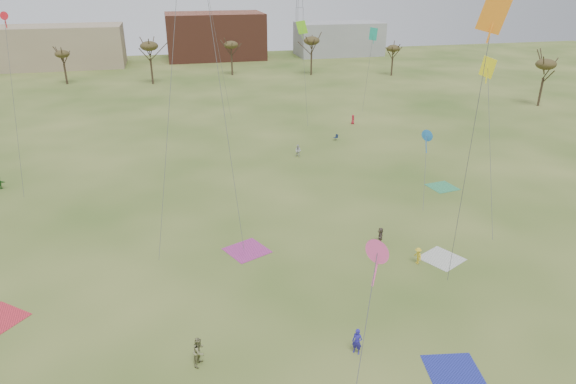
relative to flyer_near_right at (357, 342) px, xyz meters
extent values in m
plane|color=#304E18|center=(-1.23, 1.92, -0.90)|extent=(260.00, 260.00, 0.00)
imported|color=#27219A|center=(0.00, 0.00, 0.00)|extent=(0.78, 0.75, 1.79)
imported|color=olive|center=(-9.84, 1.28, 0.09)|extent=(1.14, 1.21, 1.98)
imported|color=brown|center=(7.05, 13.04, -0.12)|extent=(0.95, 1.51, 1.56)
imported|color=yellow|center=(8.76, 9.13, -0.17)|extent=(0.62, 0.99, 1.46)
imported|color=silver|center=(5.65, 37.29, -0.09)|extent=(1.00, 0.97, 1.62)
imported|color=#AE1D2D|center=(18.00, 50.39, -0.15)|extent=(0.84, 0.85, 1.49)
cube|color=#232C99|center=(5.18, -3.03, -0.89)|extent=(3.69, 3.69, 0.03)
cube|color=beige|center=(11.15, 9.33, -0.89)|extent=(4.08, 4.08, 0.03)
cube|color=#AC3484|center=(-4.79, 14.52, -0.89)|extent=(4.31, 4.31, 0.03)
cube|color=#369660|center=(19.00, 23.53, -0.89)|extent=(3.30, 3.30, 0.03)
cube|color=#15213A|center=(12.65, 42.81, -0.48)|extent=(0.65, 0.65, 0.04)
cube|color=#15213A|center=(12.87, 42.90, -0.25)|extent=(0.30, 0.51, 0.44)
cylinder|color=#4C4C51|center=(-5.99, 15.91, 10.83)|extent=(1.55, 5.73, 21.66)
cone|color=#FF50A0|center=(-1.20, -4.58, 9.34)|extent=(1.30, 0.09, 1.30)
cube|color=#FF50A0|center=(-1.20, -4.58, 8.52)|extent=(0.08, 0.08, 2.13)
cylinder|color=#4C4C51|center=(-2.48, -6.42, 4.67)|extent=(2.61, 3.73, 9.36)
cube|color=orange|center=(8.48, 3.33, 19.31)|extent=(1.02, 1.02, 2.01)
cube|color=orange|center=(8.48, 3.33, 18.60)|extent=(0.08, 0.08, 1.81)
cylinder|color=#4C4C51|center=(8.81, 4.18, 9.66)|extent=(0.72, 1.75, 19.31)
cube|color=yellow|center=(17.04, 15.60, 13.89)|extent=(0.89, 0.89, 1.75)
cube|color=yellow|center=(17.04, 15.60, 13.28)|extent=(0.08, 0.08, 1.57)
cylinder|color=#4C4C51|center=(16.64, 12.74, 6.95)|extent=(0.84, 5.76, 13.90)
cylinder|color=#4C4C51|center=(-10.38, 15.60, 11.31)|extent=(3.77, 5.12, 22.63)
cone|color=blue|center=(15.03, 21.13, 6.18)|extent=(1.26, 0.09, 1.26)
cube|color=blue|center=(15.03, 21.13, 5.37)|extent=(0.08, 0.08, 2.07)
cylinder|color=#4C4C51|center=(14.03, 18.90, 3.09)|extent=(2.04, 4.51, 6.20)
cube|color=#91F829|center=(9.28, 49.77, 14.12)|extent=(0.99, 0.99, 1.95)
cube|color=#91F829|center=(9.28, 49.77, 13.44)|extent=(0.08, 0.08, 1.76)
cylinder|color=#4C4C51|center=(9.58, 48.83, 7.06)|extent=(0.64, 1.91, 14.12)
cone|color=red|center=(-25.18, 33.42, 17.57)|extent=(0.81, 0.06, 0.81)
cube|color=red|center=(-25.18, 33.42, 17.06)|extent=(0.08, 0.08, 1.32)
cylinder|color=#4C4C51|center=(-25.50, 31.26, 8.79)|extent=(0.67, 4.35, 17.57)
cube|color=#189279|center=(22.08, 54.09, 12.42)|extent=(0.96, 0.96, 1.89)
cube|color=#189279|center=(22.08, 54.09, 11.76)|extent=(0.08, 0.08, 1.70)
cylinder|color=#4C4C51|center=(21.46, 53.88, 6.21)|extent=(1.30, 0.47, 12.42)
cylinder|color=#4C4C51|center=(-2.74, 54.04, 13.39)|extent=(3.74, 0.66, 26.79)
cylinder|color=#3A2B1E|center=(-31.23, 93.92, 1.26)|extent=(0.40, 0.40, 4.32)
ellipsoid|color=#473D1E|center=(-31.23, 93.92, 5.44)|extent=(3.02, 3.02, 1.58)
cylinder|color=#3A2B1E|center=(-13.23, 89.92, 1.80)|extent=(0.40, 0.40, 5.40)
ellipsoid|color=#473D1E|center=(-13.23, 89.92, 7.02)|extent=(3.78, 3.78, 1.98)
cylinder|color=#3A2B1E|center=(4.77, 95.92, 1.44)|extent=(0.40, 0.40, 4.68)
ellipsoid|color=#473D1E|center=(4.77, 95.92, 5.97)|extent=(3.28, 3.28, 1.72)
cylinder|color=#3A2B1E|center=(22.77, 91.92, 1.74)|extent=(0.40, 0.40, 5.28)
ellipsoid|color=#473D1E|center=(22.77, 91.92, 6.85)|extent=(3.70, 3.70, 1.94)
cylinder|color=#3A2B1E|center=(40.77, 86.92, 1.20)|extent=(0.40, 0.40, 4.20)
ellipsoid|color=#473D1E|center=(40.77, 86.92, 5.26)|extent=(2.94, 2.94, 1.54)
cylinder|color=#3A2B1E|center=(54.77, 53.92, 1.62)|extent=(0.40, 0.40, 5.04)
ellipsoid|color=#473D1E|center=(54.77, 53.92, 6.49)|extent=(3.53, 3.53, 1.85)
cube|color=#937F60|center=(-36.23, 116.92, 4.10)|extent=(32.00, 14.00, 10.00)
cube|color=brown|center=(3.77, 121.92, 5.10)|extent=(26.00, 16.00, 12.00)
cube|color=gray|center=(38.77, 119.92, 3.60)|extent=(24.00, 12.00, 9.00)
camera|label=1|loc=(-10.25, -24.25, 21.68)|focal=31.87mm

